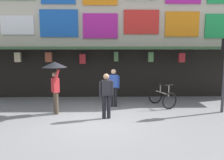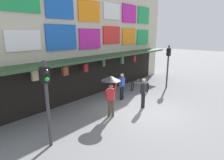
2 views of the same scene
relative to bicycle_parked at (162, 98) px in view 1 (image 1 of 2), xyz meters
name	(u,v)px [view 1 (image 1 of 2)]	position (x,y,z in m)	size (l,w,h in m)	color
ground_plane	(98,120)	(-2.82, -1.92, -0.39)	(80.00, 80.00, 0.00)	slate
shopfront	(101,22)	(-2.81, 2.64, 3.57)	(18.00, 2.60, 8.00)	beige
bicycle_parked	(162,98)	(0.00, 0.00, 0.00)	(1.08, 1.34, 1.05)	black
pedestrian_with_umbrella	(55,73)	(-4.51, -1.09, 1.25)	(0.96, 0.96, 2.08)	brown
pedestrian_in_black	(106,93)	(-2.50, -1.73, 0.55)	(0.53, 0.27, 1.68)	black
pedestrian_in_blue	(113,86)	(-2.19, -0.02, 0.55)	(0.53, 0.24, 1.68)	black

